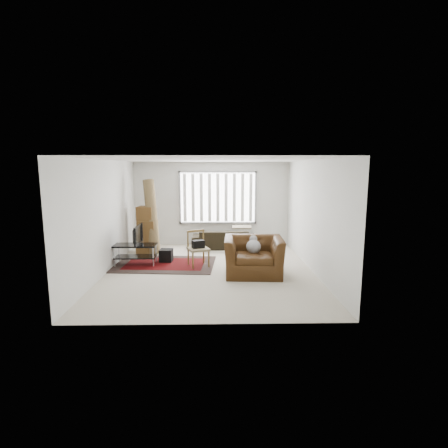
% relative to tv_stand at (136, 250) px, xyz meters
% --- Properties ---
extents(room, '(6.00, 6.02, 2.71)m').
position_rel_tv_stand_xyz_m(room, '(1.98, -0.03, 1.37)').
color(room, beige).
rests_on(room, ground).
extents(persian_rug, '(2.67, 1.88, 0.02)m').
position_rel_tv_stand_xyz_m(persian_rug, '(0.75, 0.01, -0.38)').
color(persian_rug, black).
rests_on(persian_rug, ground).
extents(tv_stand, '(1.09, 0.49, 0.55)m').
position_rel_tv_stand_xyz_m(tv_stand, '(0.00, 0.00, 0.00)').
color(tv_stand, black).
rests_on(tv_stand, ground).
extents(tv, '(0.11, 0.88, 0.51)m').
position_rel_tv_stand_xyz_m(tv, '(0.00, -0.00, 0.41)').
color(tv, black).
rests_on(tv, tv_stand).
extents(subwoofer, '(0.35, 0.35, 0.33)m').
position_rel_tv_stand_xyz_m(subwoofer, '(0.75, 0.27, -0.21)').
color(subwoofer, black).
rests_on(subwoofer, persian_rug).
extents(moving_boxes, '(0.62, 0.58, 1.38)m').
position_rel_tv_stand_xyz_m(moving_boxes, '(0.04, 1.37, 0.25)').
color(moving_boxes, brown).
rests_on(moving_boxes, ground).
extents(white_flatpack, '(0.54, 0.31, 0.65)m').
position_rel_tv_stand_xyz_m(white_flatpack, '(0.01, 1.47, -0.07)').
color(white_flatpack, silver).
rests_on(white_flatpack, ground).
extents(rolled_rug, '(0.64, 0.83, 2.19)m').
position_rel_tv_stand_xyz_m(rolled_rug, '(0.20, 1.32, 0.70)').
color(rolled_rug, brown).
rests_on(rolled_rug, ground).
extents(sofa, '(1.99, 0.88, 0.76)m').
position_rel_tv_stand_xyz_m(sofa, '(2.34, 1.91, -0.01)').
color(sofa, black).
rests_on(sofa, ground).
extents(side_chair, '(0.64, 0.64, 0.92)m').
position_rel_tv_stand_xyz_m(side_chair, '(1.64, -0.17, 0.11)').
color(side_chair, '#867A58').
rests_on(side_chair, ground).
extents(armchair, '(1.43, 1.26, 1.01)m').
position_rel_tv_stand_xyz_m(armchair, '(2.99, -0.86, 0.12)').
color(armchair, '#3B210C').
rests_on(armchair, ground).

